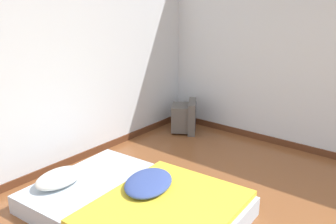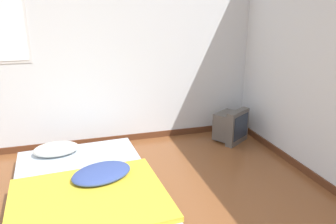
{
  "view_description": "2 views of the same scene",
  "coord_description": "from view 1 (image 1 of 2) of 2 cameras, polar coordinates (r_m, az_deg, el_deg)",
  "views": [
    {
      "loc": [
        -2.19,
        -0.6,
        2.03
      ],
      "look_at": [
        1.0,
        1.96,
        0.71
      ],
      "focal_mm": 40.0,
      "sensor_mm": 36.0,
      "label": 1
    },
    {
      "loc": [
        0.01,
        -1.43,
        1.87
      ],
      "look_at": [
        0.98,
        1.87,
        0.75
      ],
      "focal_mm": 35.0,
      "sensor_mm": 36.0,
      "label": 2
    }
  ],
  "objects": [
    {
      "name": "mattress_bed",
      "position": [
        3.65,
        -5.05,
        -13.71
      ],
      "size": [
        1.49,
        2.05,
        0.33
      ],
      "color": "silver",
      "rests_on": "ground_plane"
    },
    {
      "name": "wall_back",
      "position": [
        4.27,
        -19.89,
        6.89
      ],
      "size": [
        7.44,
        0.08,
        2.6
      ],
      "color": "silver",
      "rests_on": "ground_plane"
    },
    {
      "name": "crt_tv",
      "position": [
        5.62,
        2.61,
        -0.77
      ],
      "size": [
        0.54,
        0.52,
        0.48
      ],
      "color": "#56514C",
      "rests_on": "ground_plane"
    }
  ]
}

